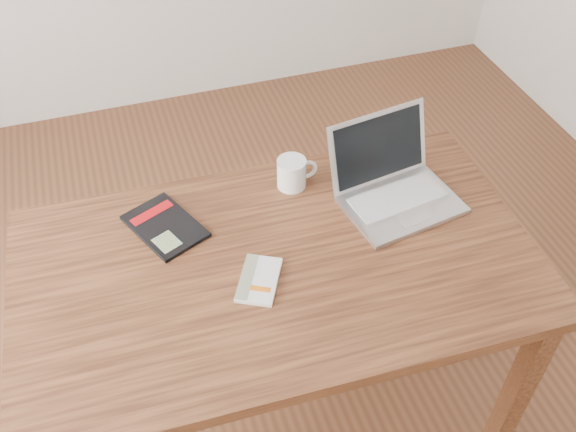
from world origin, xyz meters
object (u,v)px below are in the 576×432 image
object	(u,v)px
desk	(278,282)
coffee_mug	(293,173)
white_guidebook	(259,280)
black_guidebook	(165,226)
laptop	(393,184)

from	to	relation	value
desk	coffee_mug	bearing A→B (deg)	66.13
white_guidebook	black_guidebook	xyz separation A→B (m)	(-0.20, 0.28, -0.00)
white_guidebook	black_guidebook	world-z (taller)	white_guidebook
white_guidebook	black_guidebook	bearing A→B (deg)	153.70
black_guidebook	laptop	xyz separation A→B (m)	(0.67, -0.08, 0.04)
black_guidebook	coffee_mug	xyz separation A→B (m)	(0.40, 0.06, 0.04)
desk	coffee_mug	distance (m)	0.34
black_guidebook	coffee_mug	size ratio (longest dim) A/B	2.16
coffee_mug	black_guidebook	bearing A→B (deg)	-173.22
desk	black_guidebook	size ratio (longest dim) A/B	5.24
black_guidebook	white_guidebook	bearing A→B (deg)	-78.29
white_guidebook	coffee_mug	xyz separation A→B (m)	(0.21, 0.34, 0.04)
laptop	coffee_mug	bearing A→B (deg)	143.41
white_guidebook	black_guidebook	distance (m)	0.34
white_guidebook	laptop	size ratio (longest dim) A/B	0.51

